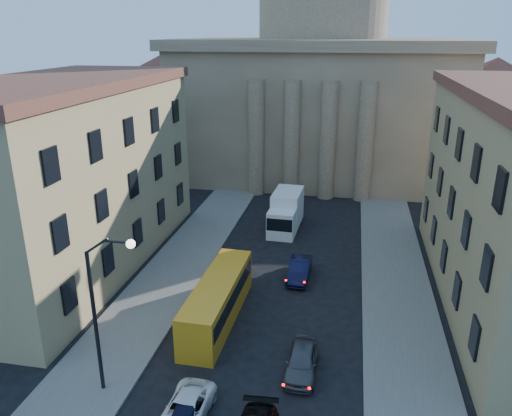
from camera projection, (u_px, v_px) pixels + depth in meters
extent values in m
cube|color=#605D58|center=(157.00, 294.00, 35.77)|extent=(5.00, 60.00, 0.15)
cube|color=#605D58|center=(401.00, 319.00, 32.73)|extent=(5.00, 60.00, 0.15)
cube|color=brown|center=(319.00, 109.00, 66.75)|extent=(34.00, 26.00, 16.00)
cube|color=brown|center=(322.00, 43.00, 63.93)|extent=(35.50, 27.50, 1.20)
cylinder|color=brown|center=(323.00, 13.00, 62.73)|extent=(16.00, 16.00, 8.00)
cube|color=brown|center=(166.00, 125.00, 69.50)|extent=(13.00, 13.00, 11.00)
cone|color=brown|center=(163.00, 70.00, 66.98)|extent=(26.02, 26.02, 4.00)
cube|color=brown|center=(486.00, 137.00, 61.98)|extent=(13.00, 13.00, 11.00)
cone|color=brown|center=(496.00, 75.00, 59.46)|extent=(26.02, 26.02, 4.00)
cylinder|color=brown|center=(256.00, 138.00, 56.11)|extent=(1.80, 1.80, 13.00)
cylinder|color=brown|center=(291.00, 140.00, 55.40)|extent=(1.80, 1.80, 13.00)
cylinder|color=brown|center=(328.00, 141.00, 54.68)|extent=(1.80, 1.80, 13.00)
cylinder|color=brown|center=(365.00, 143.00, 53.97)|extent=(1.80, 1.80, 13.00)
cube|color=#9E895C|center=(66.00, 180.00, 38.68)|extent=(11.00, 26.00, 14.00)
cube|color=brown|center=(54.00, 84.00, 36.23)|extent=(11.60, 26.60, 0.80)
cylinder|color=black|center=(96.00, 324.00, 25.03)|extent=(0.20, 0.20, 8.00)
cylinder|color=black|center=(96.00, 246.00, 23.47)|extent=(1.30, 0.12, 0.96)
cylinder|color=black|center=(116.00, 242.00, 23.19)|extent=(1.30, 0.12, 0.12)
sphere|color=white|center=(131.00, 244.00, 23.08)|extent=(0.44, 0.44, 0.44)
imported|color=white|center=(185.00, 411.00, 24.05)|extent=(2.24, 4.48, 1.22)
imported|color=#454549|center=(302.00, 361.00, 27.51)|extent=(1.72, 4.22, 1.44)
imported|color=black|center=(299.00, 269.00, 38.06)|extent=(1.61, 4.42, 1.45)
cube|color=orange|center=(218.00, 300.00, 32.34)|extent=(2.46, 10.02, 2.81)
cube|color=black|center=(218.00, 294.00, 32.19)|extent=(2.50, 9.47, 1.00)
cylinder|color=black|center=(186.00, 344.00, 29.50)|extent=(0.29, 0.91, 0.91)
cylinder|color=black|center=(216.00, 347.00, 29.14)|extent=(0.29, 0.91, 0.91)
cylinder|color=black|center=(220.00, 286.00, 36.18)|extent=(0.29, 0.91, 0.91)
cylinder|color=black|center=(244.00, 288.00, 35.82)|extent=(0.29, 0.91, 0.91)
cube|color=white|center=(282.00, 224.00, 45.63)|extent=(2.54, 2.64, 2.54)
cube|color=black|center=(279.00, 225.00, 44.40)|extent=(2.33, 0.23, 1.17)
cube|color=white|center=(287.00, 207.00, 48.06)|extent=(2.73, 4.55, 3.29)
cylinder|color=black|center=(269.00, 232.00, 45.74)|extent=(0.34, 0.97, 0.95)
cylinder|color=black|center=(292.00, 234.00, 45.27)|extent=(0.34, 0.97, 0.95)
cylinder|color=black|center=(278.00, 217.00, 49.62)|extent=(0.34, 0.97, 0.95)
cylinder|color=black|center=(299.00, 218.00, 49.16)|extent=(0.34, 0.97, 0.95)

